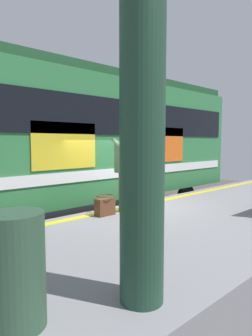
{
  "coord_description": "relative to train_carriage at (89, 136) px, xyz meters",
  "views": [
    {
      "loc": [
        4.61,
        5.06,
        2.45
      ],
      "look_at": [
        0.22,
        0.3,
        1.88
      ],
      "focal_mm": 31.4,
      "sensor_mm": 36.0,
      "label": 1
    }
  ],
  "objects": [
    {
      "name": "ground_plane",
      "position": [
        0.52,
        2.13,
        -2.63
      ],
      "size": [
        26.05,
        26.05,
        0.0
      ],
      "primitive_type": "plane",
      "color": "#4C4742"
    },
    {
      "name": "platform",
      "position": [
        0.52,
        3.98,
        -2.14
      ],
      "size": [
        17.37,
        3.71,
        0.98
      ],
      "primitive_type": "cube",
      "color": "gray",
      "rests_on": "ground"
    },
    {
      "name": "safety_line",
      "position": [
        0.52,
        2.43,
        -1.65
      ],
      "size": [
        17.02,
        0.16,
        0.01
      ],
      "primitive_type": "cube",
      "color": "yellow",
      "rests_on": "platform"
    },
    {
      "name": "track_rail_near",
      "position": [
        0.52,
        0.71,
        -2.55
      ],
      "size": [
        22.58,
        0.08,
        0.16
      ],
      "primitive_type": "cube",
      "color": "slate",
      "rests_on": "ground"
    },
    {
      "name": "track_rail_far",
      "position": [
        0.52,
        -0.72,
        -2.55
      ],
      "size": [
        22.58,
        0.08,
        0.16
      ],
      "primitive_type": "cube",
      "color": "slate",
      "rests_on": "ground"
    },
    {
      "name": "train_carriage",
      "position": [
        0.0,
        0.0,
        0.0
      ],
      "size": [
        9.87,
        3.09,
        4.18
      ],
      "color": "#2D723F",
      "rests_on": "ground"
    },
    {
      "name": "passenger",
      "position": [
        0.95,
        2.63,
        -0.65
      ],
      "size": [
        0.57,
        0.55,
        1.7
      ],
      "color": "brown",
      "rests_on": "platform"
    },
    {
      "name": "handbag",
      "position": [
        1.49,
        2.62,
        -1.46
      ],
      "size": [
        0.39,
        0.35,
        0.41
      ],
      "color": "#59331E",
      "rests_on": "platform"
    },
    {
      "name": "station_column",
      "position": [
        3.24,
        5.35,
        0.2
      ],
      "size": [
        0.41,
        0.41,
        3.71
      ],
      "primitive_type": "cylinder",
      "color": "#1E3F2D",
      "rests_on": "platform"
    },
    {
      "name": "trash_bin",
      "position": [
        4.25,
        4.95,
        -1.19
      ],
      "size": [
        0.46,
        0.46,
        0.93
      ],
      "primitive_type": "cylinder",
      "color": "#2D4C38",
      "rests_on": "platform"
    }
  ]
}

